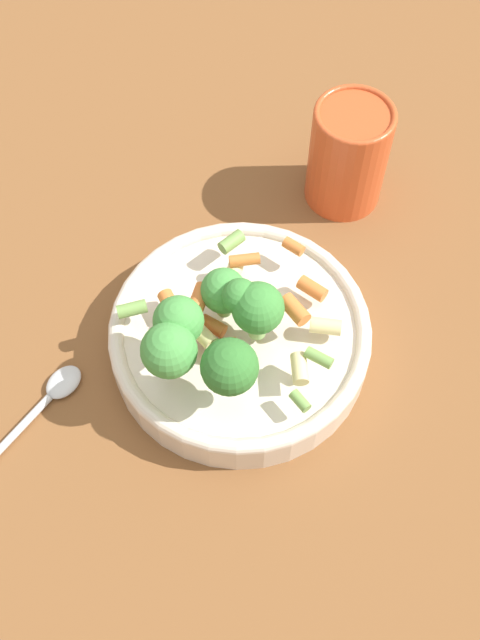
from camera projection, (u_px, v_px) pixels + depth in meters
The scene contains 5 objects.
ground_plane at pixel (240, 348), 0.69m from camera, with size 3.00×3.00×0.00m, color brown.
bowl at pixel (240, 336), 0.67m from camera, with size 0.23×0.23×0.04m.
pasta_salad at pixel (218, 327), 0.60m from camera, with size 0.18×0.19×0.07m.
cup at pixel (348, 154), 0.73m from camera, with size 0.08×0.08×0.11m.
spoon at pixel (37, 411), 0.65m from camera, with size 0.05×0.17×0.01m.
Camera 1 is at (-0.23, 0.22, 0.61)m, focal length 42.00 mm.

